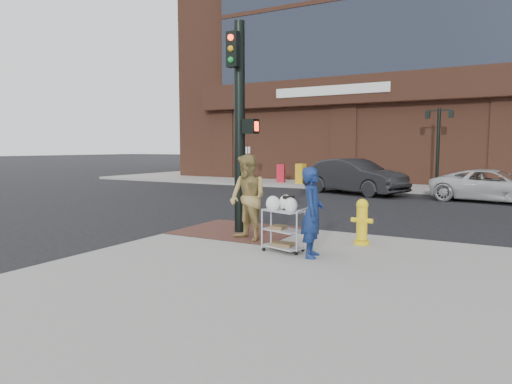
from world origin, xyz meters
The scene contains 13 objects.
ground centered at (0.00, 0.00, 0.00)m, with size 220.00×220.00×0.00m, color black.
brick_curb_ramp centered at (-0.60, 0.90, 0.16)m, with size 2.80×2.40×0.01m, color #4D2F24.
lamp_post centered at (2.00, 16.00, 2.62)m, with size 1.32×0.22×4.00m.
parking_sign centered at (-8.50, 15.00, 1.25)m, with size 0.05×0.05×2.20m, color black.
traffic_signal_pole centered at (-0.48, 0.77, 2.83)m, with size 0.61×0.51×5.00m.
woman_blue centered at (2.00, -0.73, 1.00)m, with size 0.62×0.41×1.69m, color navy.
pedestrian_tan centered at (0.19, 0.00, 1.11)m, with size 0.93×0.72×1.91m, color #A1894B.
sedan_dark centered at (-1.24, 12.53, 0.84)m, with size 1.77×5.08×1.67m, color black.
minivan_white centered at (4.68, 12.10, 0.66)m, with size 2.20×4.76×1.32m, color silver.
utility_cart centered at (1.33, -0.58, 0.66)m, with size 0.91×0.68×1.12m.
fire_hydrant centered at (2.51, 0.82, 0.65)m, with size 0.46×0.32×0.98m.
newsbox_red centered at (-6.61, 15.63, 0.68)m, with size 0.45×0.41×1.07m, color red.
newsbox_yellow centered at (-5.22, 15.36, 0.72)m, with size 0.48×0.43×1.13m, color gold.
Camera 1 is at (5.18, -8.61, 2.20)m, focal length 32.00 mm.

